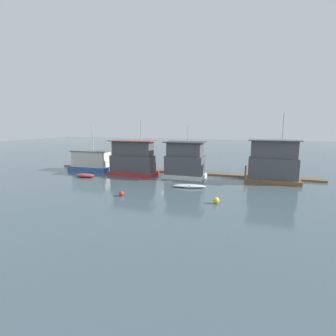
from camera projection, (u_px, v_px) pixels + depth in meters
ground_plane at (170, 176)px, 39.19m from camera, size 200.00×200.00×0.00m
dock_walkway at (176, 172)px, 42.19m from camera, size 42.40×2.06×0.30m
houseboat_blue at (91, 161)px, 44.01m from camera, size 7.06×3.50×7.79m
houseboat_red at (133, 159)px, 40.14m from camera, size 7.38×3.28×8.16m
houseboat_white at (185, 161)px, 37.72m from camera, size 5.85×3.68×7.40m
houseboat_brown at (273, 163)px, 34.65m from camera, size 6.96×3.41×9.13m
dinghy_red at (85, 175)px, 38.39m from camera, size 3.09×1.42×0.53m
dinghy_white at (190, 186)px, 32.14m from camera, size 4.17×1.92×0.38m
mooring_post_far_right at (111, 165)px, 44.44m from camera, size 0.29×0.29×1.83m
mooring_post_centre at (246, 172)px, 37.44m from camera, size 0.29×0.29×1.88m
buoy_yellow at (216, 200)px, 25.58m from camera, size 0.66×0.66×0.66m
buoy_red at (121, 193)px, 28.32m from camera, size 0.55×0.55×0.55m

